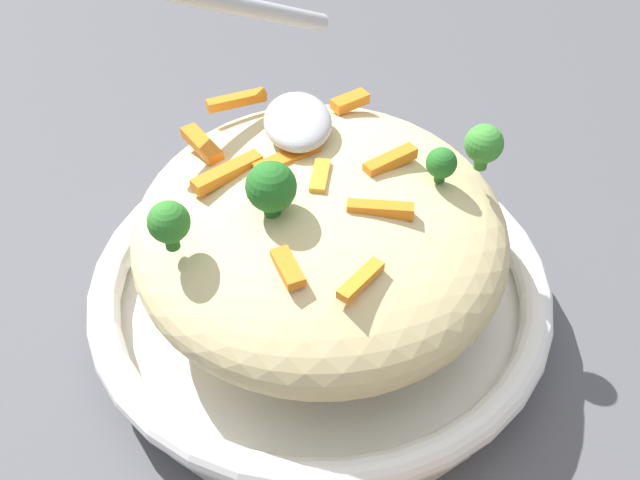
% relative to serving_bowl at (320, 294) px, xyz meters
% --- Properties ---
extents(ground_plane, '(2.40, 2.40, 0.00)m').
position_rel_serving_bowl_xyz_m(ground_plane, '(0.00, 0.00, -0.02)').
color(ground_plane, '#4C4C51').
extents(serving_bowl, '(0.29, 0.29, 0.04)m').
position_rel_serving_bowl_xyz_m(serving_bowl, '(0.00, 0.00, 0.00)').
color(serving_bowl, white).
rests_on(serving_bowl, ground_plane).
extents(pasta_mound, '(0.23, 0.22, 0.08)m').
position_rel_serving_bowl_xyz_m(pasta_mound, '(0.00, 0.00, 0.06)').
color(pasta_mound, '#DBC689').
rests_on(pasta_mound, serving_bowl).
extents(carrot_piece_0, '(0.02, 0.03, 0.01)m').
position_rel_serving_bowl_xyz_m(carrot_piece_0, '(0.01, -0.04, 0.10)').
color(carrot_piece_0, orange).
rests_on(carrot_piece_0, pasta_mound).
extents(carrot_piece_1, '(0.03, 0.04, 0.01)m').
position_rel_serving_bowl_xyz_m(carrot_piece_1, '(0.02, 0.02, 0.10)').
color(carrot_piece_1, orange).
rests_on(carrot_piece_1, pasta_mound).
extents(carrot_piece_2, '(0.03, 0.02, 0.01)m').
position_rel_serving_bowl_xyz_m(carrot_piece_2, '(-0.06, 0.02, 0.09)').
color(carrot_piece_2, orange).
rests_on(carrot_piece_2, pasta_mound).
extents(carrot_piece_3, '(0.03, 0.03, 0.01)m').
position_rel_serving_bowl_xyz_m(carrot_piece_3, '(-0.07, -0.01, 0.09)').
color(carrot_piece_3, orange).
rests_on(carrot_piece_3, pasta_mound).
extents(carrot_piece_4, '(0.03, 0.04, 0.01)m').
position_rel_serving_bowl_xyz_m(carrot_piece_4, '(0.01, 0.05, 0.10)').
color(carrot_piece_4, orange).
rests_on(carrot_piece_4, pasta_mound).
extents(carrot_piece_5, '(0.01, 0.04, 0.01)m').
position_rel_serving_bowl_xyz_m(carrot_piece_5, '(-0.03, -0.03, 0.10)').
color(carrot_piece_5, orange).
rests_on(carrot_piece_5, pasta_mound).
extents(carrot_piece_6, '(0.03, 0.01, 0.01)m').
position_rel_serving_bowl_xyz_m(carrot_piece_6, '(-0.00, 0.00, 0.10)').
color(carrot_piece_6, orange).
rests_on(carrot_piece_6, pasta_mound).
extents(carrot_piece_7, '(0.02, 0.03, 0.01)m').
position_rel_serving_bowl_xyz_m(carrot_piece_7, '(0.08, -0.03, 0.09)').
color(carrot_piece_7, orange).
rests_on(carrot_piece_7, pasta_mound).
extents(carrot_piece_8, '(0.04, 0.03, 0.01)m').
position_rel_serving_bowl_xyz_m(carrot_piece_8, '(0.04, 0.07, 0.09)').
color(carrot_piece_8, orange).
rests_on(carrot_piece_8, pasta_mound).
extents(carrot_piece_9, '(0.02, 0.04, 0.01)m').
position_rel_serving_bowl_xyz_m(carrot_piece_9, '(0.09, 0.04, 0.09)').
color(carrot_piece_9, orange).
rests_on(carrot_piece_9, pasta_mound).
extents(broccoli_floret_0, '(0.02, 0.02, 0.03)m').
position_rel_serving_bowl_xyz_m(broccoli_floret_0, '(-0.04, 0.08, 0.11)').
color(broccoli_floret_0, '#296820').
rests_on(broccoli_floret_0, pasta_mound).
extents(broccoli_floret_1, '(0.02, 0.02, 0.02)m').
position_rel_serving_bowl_xyz_m(broccoli_floret_1, '(-0.00, -0.07, 0.10)').
color(broccoli_floret_1, '#205B1C').
rests_on(broccoli_floret_1, pasta_mound).
extents(broccoli_floret_2, '(0.03, 0.03, 0.03)m').
position_rel_serving_bowl_xyz_m(broccoli_floret_2, '(-0.02, 0.03, 0.11)').
color(broccoli_floret_2, '#205B1C').
rests_on(broccoli_floret_2, pasta_mound).
extents(broccoli_floret_3, '(0.02, 0.02, 0.03)m').
position_rel_serving_bowl_xyz_m(broccoli_floret_3, '(0.01, -0.09, 0.11)').
color(broccoli_floret_3, '#377928').
rests_on(broccoli_floret_3, pasta_mound).
extents(serving_spoon, '(0.15, 0.15, 0.10)m').
position_rel_serving_bowl_xyz_m(serving_spoon, '(0.07, 0.03, 0.12)').
color(serving_spoon, '#B7B7BC').
rests_on(serving_spoon, pasta_mound).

